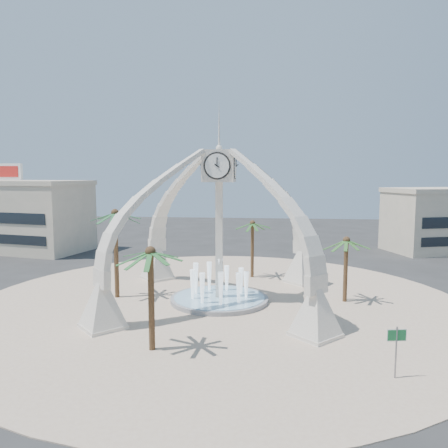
# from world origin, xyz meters

# --- Properties ---
(ground) EXTENTS (140.00, 140.00, 0.00)m
(ground) POSITION_xyz_m (0.00, 0.00, 0.00)
(ground) COLOR #282828
(ground) RESTS_ON ground
(plaza) EXTENTS (40.00, 40.00, 0.06)m
(plaza) POSITION_xyz_m (0.00, 0.00, 0.03)
(plaza) COLOR #C6AE93
(plaza) RESTS_ON ground
(clock_tower) EXTENTS (17.94, 17.94, 16.30)m
(clock_tower) POSITION_xyz_m (-0.00, -0.00, 6.49)
(clock_tower) COLOR silver
(clock_tower) RESTS_ON ground
(fountain) EXTENTS (8.00, 8.00, 3.62)m
(fountain) POSITION_xyz_m (0.00, 0.00, 0.29)
(fountain) COLOR gray
(fountain) RESTS_ON ground
(building_nw) EXTENTS (23.75, 13.73, 11.90)m
(building_nw) POSITION_xyz_m (-32.00, 22.00, 4.83)
(building_nw) COLOR #B8AA8F
(building_nw) RESTS_ON ground
(palm_east) EXTENTS (4.76, 4.76, 5.81)m
(palm_east) POSITION_xyz_m (10.22, 1.11, 5.06)
(palm_east) COLOR brown
(palm_east) RESTS_ON ground
(palm_west) EXTENTS (4.12, 4.12, 7.99)m
(palm_west) POSITION_xyz_m (-8.75, 0.27, 7.09)
(palm_west) COLOR brown
(palm_west) RESTS_ON ground
(palm_north) EXTENTS (4.62, 4.62, 6.22)m
(palm_north) POSITION_xyz_m (2.28, 8.84, 5.47)
(palm_north) COLOR brown
(palm_north) RESTS_ON ground
(palm_south) EXTENTS (4.05, 4.05, 6.69)m
(palm_south) POSITION_xyz_m (-2.76, -10.29, 5.85)
(palm_south) COLOR brown
(palm_south) RESTS_ON ground
(street_sign) EXTENTS (1.00, 0.20, 2.76)m
(street_sign) POSITION_xyz_m (10.55, -12.49, 1.97)
(street_sign) COLOR slate
(street_sign) RESTS_ON ground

